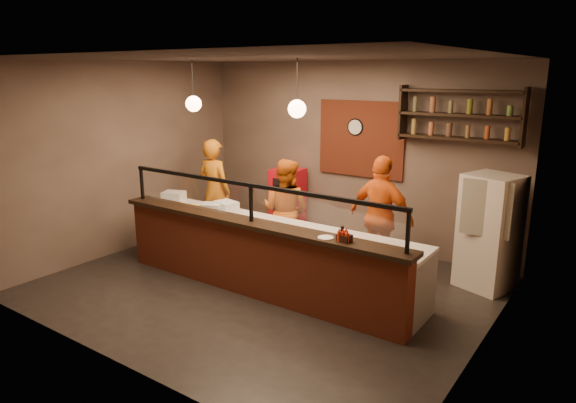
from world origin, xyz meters
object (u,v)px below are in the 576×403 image
Objects in this scene: pepper_mill at (342,233)px; cook_mid at (286,211)px; cook_left at (215,191)px; pizza_dough at (256,222)px; red_cooler at (288,203)px; cook_right at (381,217)px; fridge at (489,232)px; wall_clock at (356,127)px; condiment_caddy at (344,238)px.

cook_mid is at bearing 142.50° from pepper_mill.
cook_left reaches higher than pizza_dough.
red_cooler is at bearing 112.94° from pizza_dough.
cook_right reaches higher than pizza_dough.
cook_right is (3.19, 0.20, -0.02)m from cook_left.
red_cooler is 6.99× the size of pepper_mill.
pizza_dough is at bearing -130.43° from fridge.
red_cooler is (-0.72, 1.09, -0.20)m from cook_mid.
wall_clock is 0.57× the size of pizza_dough.
cook_mid reaches higher than condiment_caddy.
cook_left is at bearing -9.33° from cook_mid.
pepper_mill is (1.80, -1.38, 0.31)m from cook_mid.
condiment_caddy is (-1.15, -2.15, 0.28)m from fridge.
condiment_caddy is at bearing -9.07° from pepper_mill.
cook_left reaches higher than cook_mid.
cook_right is at bearing 100.26° from condiment_caddy.
wall_clock is 3.22m from pepper_mill.
wall_clock is at bearing -149.29° from cook_left.
pizza_dough is at bearing 165.70° from pepper_mill.
pizza_dough is 1.76m from condiment_caddy.
cook_right is 1.74m from pepper_mill.
wall_clock is 3.25m from condiment_caddy.
fridge reaches higher than pepper_mill.
pizza_dough is (0.15, -0.96, 0.06)m from cook_mid.
fridge is 10.29× the size of condiment_caddy.
condiment_caddy is (1.35, -2.79, -1.00)m from wall_clock.
wall_clock is 0.18× the size of cook_mid.
fridge reaches higher than pizza_dough.
fridge is 3.13× the size of pizza_dough.
cook_mid reaches higher than pepper_mill.
red_cooler reaches higher than pizza_dough.
cook_mid is 1.33m from red_cooler.
cook_left is at bearing 156.56° from pepper_mill.
cook_left is 10.20× the size of pepper_mill.
condiment_caddy is (3.50, -1.51, 0.17)m from cook_left.
cook_mid is (-0.49, -1.40, -1.25)m from wall_clock.
cook_left is 3.55× the size of pizza_dough.
cook_left is 1.67m from cook_mid.
red_cooler is at bearing -61.76° from cook_mid.
cook_left reaches higher than fridge.
cook_mid is 3.21× the size of pizza_dough.
condiment_caddy is (1.69, -0.43, 0.20)m from pizza_dough.
wall_clock is 1.92m from red_cooler.
pizza_dough is 3.28× the size of condiment_caddy.
wall_clock is 0.16× the size of cook_left.
cook_mid is 1.56m from cook_right.
cook_mid is 1.02× the size of fridge.
cook_mid reaches higher than fridge.
cook_mid is at bearing 175.81° from cook_left.
fridge is at bearing -171.06° from cook_mid.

